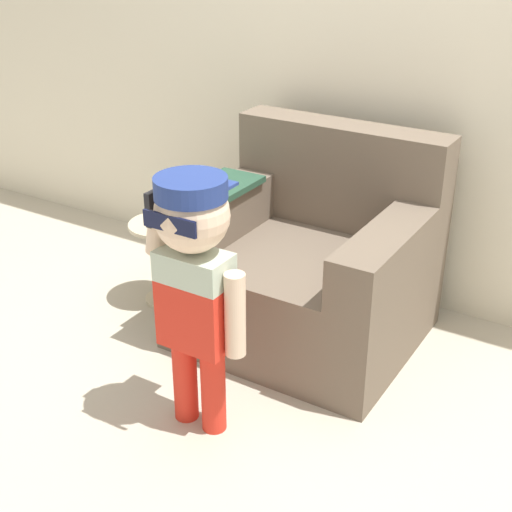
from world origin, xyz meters
TOP-DOWN VIEW (x-y plane):
  - ground_plane at (0.00, 0.00)m, footprint 10.00×10.00m
  - wall_back at (0.00, 0.65)m, footprint 10.00×0.05m
  - armchair at (-0.03, 0.07)m, footprint 1.08×0.94m
  - person_child at (-0.06, -0.78)m, footprint 0.43×0.32m
  - side_table at (-0.80, -0.06)m, footprint 0.34×0.34m

SIDE VIEW (x-z plane):
  - ground_plane at x=0.00m, z-range 0.00..0.00m
  - side_table at x=-0.80m, z-range 0.05..0.50m
  - armchair at x=-0.03m, z-range -0.13..0.84m
  - person_child at x=-0.06m, z-range 0.18..1.23m
  - wall_back at x=0.00m, z-range 0.00..2.60m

